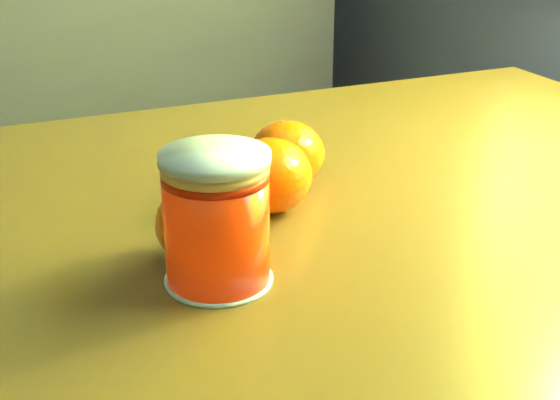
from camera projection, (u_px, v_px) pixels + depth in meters
table at (331, 278)px, 0.75m from camera, size 0.99×0.74×0.70m
juice_glass at (217, 220)px, 0.55m from camera, size 0.08×0.08×0.10m
orange_front at (270, 176)px, 0.67m from camera, size 0.10×0.10×0.06m
orange_back at (287, 154)px, 0.72m from camera, size 0.08×0.08×0.06m
orange_extra at (204, 224)px, 0.58m from camera, size 0.08×0.08×0.06m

